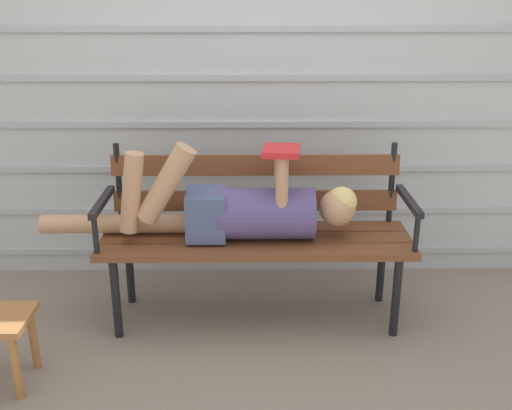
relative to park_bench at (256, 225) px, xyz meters
name	(u,v)px	position (x,y,z in m)	size (l,w,h in m)	color
ground_plane	(256,332)	(0.00, -0.22, -0.52)	(12.00, 12.00, 0.00)	gray
house_siding	(255,77)	(0.00, 0.55, 0.70)	(4.44, 0.08, 2.43)	#B2BCC6
park_bench	(256,225)	(0.00, 0.00, 0.00)	(1.62, 0.49, 0.92)	brown
reclining_person	(240,209)	(-0.08, -0.07, 0.12)	(1.65, 0.27, 0.53)	#514784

